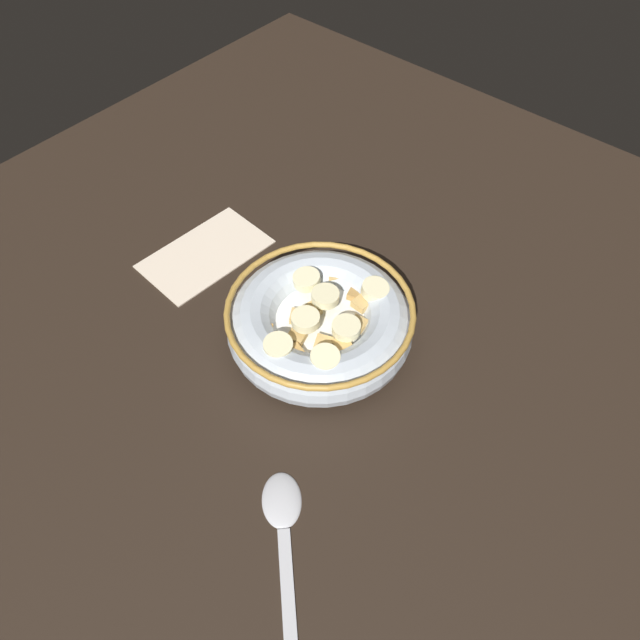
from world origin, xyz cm
name	(u,v)px	position (x,y,z in cm)	size (l,w,h in cm)	color
ground_plane	(320,345)	(0.00, 0.00, -1.00)	(98.06, 98.06, 2.00)	black
cereal_bowl	(320,322)	(0.01, 0.02, 2.67)	(17.90, 17.90, 5.47)	#B2BCC6
spoon	(283,518)	(15.70, 9.58, 0.35)	(11.73, 12.18, 0.80)	#B7B7BC
folded_napkin	(205,253)	(-0.66, -17.28, 0.15)	(13.59, 8.15, 0.30)	beige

